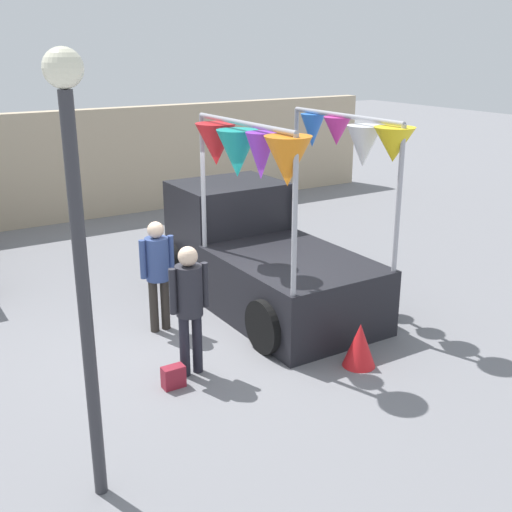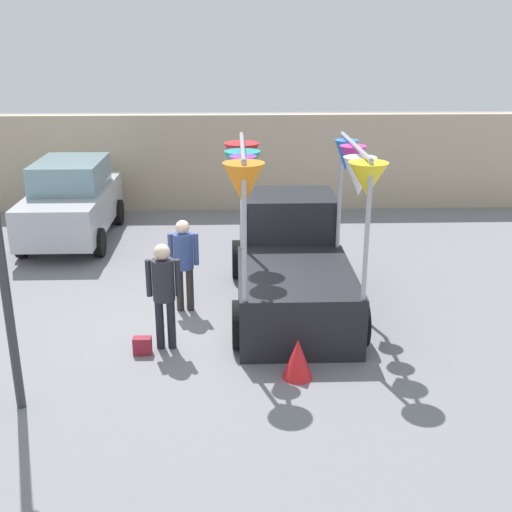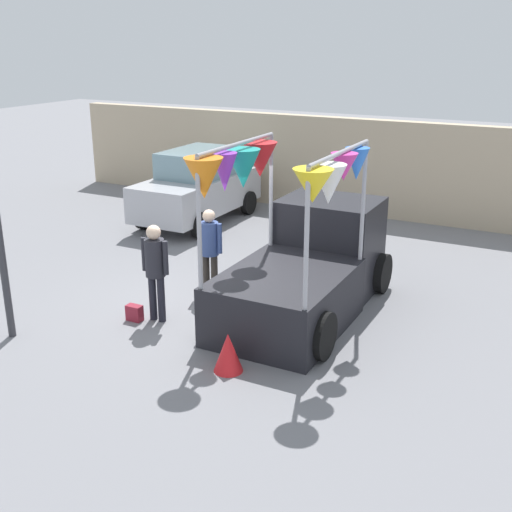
# 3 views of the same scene
# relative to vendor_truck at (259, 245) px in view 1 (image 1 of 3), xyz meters

# --- Properties ---
(ground_plane) EXTENTS (60.00, 60.00, 0.00)m
(ground_plane) POSITION_rel_vendor_truck_xyz_m (-1.52, -0.91, -0.95)
(ground_plane) COLOR slate
(vendor_truck) EXTENTS (2.53, 4.18, 3.09)m
(vendor_truck) POSITION_rel_vendor_truck_xyz_m (0.00, 0.00, 0.00)
(vendor_truck) COLOR black
(vendor_truck) RESTS_ON ground
(person_customer) EXTENTS (0.53, 0.34, 1.72)m
(person_customer) POSITION_rel_vendor_truck_xyz_m (-2.08, -1.67, 0.09)
(person_customer) COLOR black
(person_customer) RESTS_ON ground
(person_vendor) EXTENTS (0.53, 0.34, 1.67)m
(person_vendor) POSITION_rel_vendor_truck_xyz_m (-1.88, -0.23, 0.06)
(person_vendor) COLOR #2D2823
(person_vendor) RESTS_ON ground
(handbag) EXTENTS (0.28, 0.16, 0.28)m
(handbag) POSITION_rel_vendor_truck_xyz_m (-2.43, -1.87, -0.81)
(handbag) COLOR maroon
(handbag) RESTS_ON ground
(street_lamp) EXTENTS (0.32, 0.32, 4.05)m
(street_lamp) POSITION_rel_vendor_truck_xyz_m (-3.85, -3.29, 1.68)
(street_lamp) COLOR #333338
(street_lamp) RESTS_ON ground
(brick_boundary_wall) EXTENTS (18.00, 0.36, 2.60)m
(brick_boundary_wall) POSITION_rel_vendor_truck_xyz_m (-1.52, 6.70, 0.35)
(brick_boundary_wall) COLOR tan
(brick_boundary_wall) RESTS_ON ground
(folded_kite_bundle_crimson) EXTENTS (0.58, 0.58, 0.60)m
(folded_kite_bundle_crimson) POSITION_rel_vendor_truck_xyz_m (-0.10, -2.66, -0.65)
(folded_kite_bundle_crimson) COLOR red
(folded_kite_bundle_crimson) RESTS_ON ground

